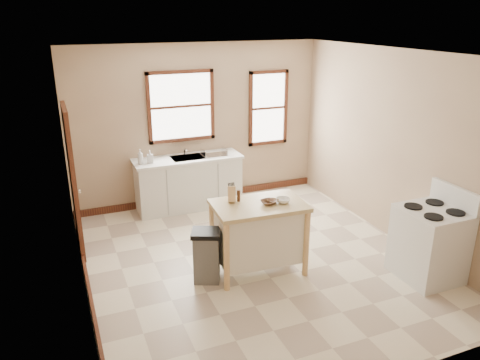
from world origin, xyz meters
name	(u,v)px	position (x,y,z in m)	size (l,w,h in m)	color
floor	(255,261)	(0.00, 0.00, 0.00)	(5.00, 5.00, 0.00)	beige
ceiling	(258,54)	(0.00, 0.00, 2.80)	(5.00, 5.00, 0.00)	white
wall_back	(198,125)	(0.00, 2.50, 1.40)	(4.50, 0.04, 2.80)	tan
wall_left	(74,189)	(-2.25, 0.00, 1.40)	(0.04, 5.00, 2.80)	tan
wall_right	(396,147)	(2.25, 0.00, 1.40)	(0.04, 5.00, 2.80)	tan
window_main	(181,106)	(-0.30, 2.48, 1.75)	(1.17, 0.06, 1.22)	#3B1510
window_side	(268,108)	(1.35, 2.48, 1.60)	(0.77, 0.06, 1.37)	#3B1510
door_left	(73,181)	(-2.21, 1.30, 1.05)	(0.06, 0.90, 2.10)	#3B1510
baseboard_back	(201,196)	(0.00, 2.47, 0.06)	(4.50, 0.04, 0.12)	#3B1510
baseboard_left	(89,291)	(-2.22, 0.00, 0.06)	(0.04, 5.00, 0.12)	#3B1510
sink_counter	(189,183)	(-0.30, 2.20, 0.46)	(1.86, 0.62, 0.92)	silver
faucet	(184,149)	(-0.30, 2.38, 1.03)	(0.03, 0.03, 0.22)	silver
soap_bottle_a	(140,157)	(-1.12, 2.12, 1.05)	(0.10, 0.10, 0.25)	#B2B2B2
soap_bottle_b	(150,157)	(-0.95, 2.15, 1.02)	(0.09, 0.10, 0.21)	#B2B2B2
dish_rack	(214,153)	(0.16, 2.13, 0.97)	(0.41, 0.31, 0.10)	silver
kitchen_island	(258,237)	(-0.06, -0.23, 0.48)	(1.18, 0.75, 0.96)	#D4B37C
knife_block	(232,195)	(-0.36, -0.04, 1.06)	(0.10, 0.10, 0.20)	tan
pepper_grinder	(239,196)	(-0.27, -0.06, 1.04)	(0.04, 0.04, 0.15)	#422511
bowl_a	(268,202)	(0.04, -0.29, 0.99)	(0.19, 0.19, 0.05)	brown
bowl_b	(273,201)	(0.12, -0.26, 0.98)	(0.14, 0.14, 0.04)	brown
bowl_c	(283,200)	(0.24, -0.32, 0.99)	(0.18, 0.18, 0.06)	white
trash_bin	(207,256)	(-0.78, -0.22, 0.35)	(0.36, 0.30, 0.70)	#5D5D5B
gas_stove	(430,234)	(1.89, -1.20, 0.60)	(0.76, 0.77, 1.21)	white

